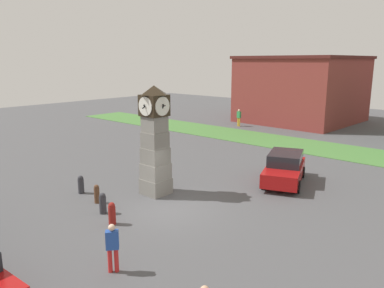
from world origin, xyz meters
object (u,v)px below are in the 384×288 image
(bollard_end_row, at_px, (112,213))
(bollard_far_row, at_px, (103,203))
(clock_tower, at_px, (155,143))
(bollard_near_tower, at_px, (81,184))
(pedestrian_crossing_lot, at_px, (112,245))
(car_silver_hatch, at_px, (285,168))
(pedestrian_by_cars, at_px, (239,117))
(bollard_mid_row, at_px, (97,194))

(bollard_end_row, bearing_deg, bollard_far_row, 161.33)
(clock_tower, distance_m, bollard_near_tower, 4.36)
(clock_tower, distance_m, pedestrian_crossing_lot, 7.40)
(clock_tower, height_order, car_silver_hatch, clock_tower)
(bollard_near_tower, height_order, bollard_end_row, bollard_end_row)
(bollard_far_row, height_order, car_silver_hatch, car_silver_hatch)
(pedestrian_by_cars, bearing_deg, bollard_mid_row, -71.96)
(bollard_end_row, xyz_separation_m, car_silver_hatch, (2.62, 9.56, 0.35))
(bollard_near_tower, xyz_separation_m, car_silver_hatch, (6.81, 8.37, 0.36))
(pedestrian_crossing_lot, xyz_separation_m, pedestrian_by_cars, (-12.53, 24.98, 0.08))
(bollard_far_row, bearing_deg, bollard_end_row, -18.67)
(clock_tower, xyz_separation_m, car_silver_hatch, (3.95, 5.89, -1.81))
(clock_tower, relative_size, bollard_end_row, 5.73)
(car_silver_hatch, bearing_deg, bollard_end_row, -105.35)
(bollard_mid_row, relative_size, car_silver_hatch, 0.19)
(pedestrian_crossing_lot, bearing_deg, clock_tower, 126.31)
(pedestrian_crossing_lot, bearing_deg, bollard_mid_row, 150.26)
(bollard_mid_row, xyz_separation_m, pedestrian_by_cars, (-7.13, 21.90, 0.55))
(bollard_near_tower, distance_m, bollard_end_row, 4.35)
(pedestrian_crossing_lot, relative_size, pedestrian_by_cars, 0.93)
(bollard_far_row, height_order, pedestrian_by_cars, pedestrian_by_cars)
(bollard_mid_row, xyz_separation_m, bollard_far_row, (1.24, -0.54, 0.02))
(bollard_near_tower, bearing_deg, bollard_end_row, -15.91)
(car_silver_hatch, bearing_deg, pedestrian_by_cars, 132.58)
(bollard_near_tower, distance_m, pedestrian_crossing_lot, 7.87)
(clock_tower, bearing_deg, car_silver_hatch, 56.13)
(pedestrian_crossing_lot, height_order, pedestrian_by_cars, pedestrian_by_cars)
(clock_tower, distance_m, pedestrian_by_cars, 20.96)
(bollard_mid_row, bearing_deg, car_silver_hatch, 59.39)
(bollard_end_row, height_order, pedestrian_by_cars, pedestrian_by_cars)
(bollard_far_row, xyz_separation_m, pedestrian_crossing_lot, (4.16, -2.54, 0.44))
(bollard_mid_row, height_order, car_silver_hatch, car_silver_hatch)
(bollard_near_tower, distance_m, bollard_far_row, 3.06)
(bollard_far_row, height_order, bollard_end_row, bollard_far_row)
(clock_tower, relative_size, bollard_far_row, 5.71)
(bollard_near_tower, relative_size, bollard_far_row, 0.98)
(clock_tower, height_order, bollard_mid_row, clock_tower)
(pedestrian_crossing_lot, bearing_deg, bollard_far_row, 148.57)
(bollard_far_row, xyz_separation_m, bollard_end_row, (1.22, -0.41, -0.00))
(clock_tower, bearing_deg, bollard_near_tower, -139.05)
(pedestrian_by_cars, bearing_deg, bollard_near_tower, -75.98)
(car_silver_hatch, bearing_deg, pedestrian_crossing_lot, -88.49)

